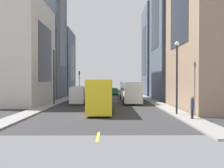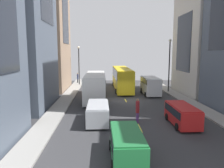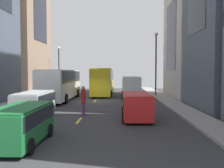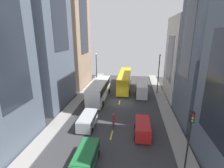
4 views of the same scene
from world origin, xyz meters
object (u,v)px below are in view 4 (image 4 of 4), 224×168
car_red_0 (143,127)px  car_green_1 (86,156)px  car_silver_2 (88,120)px  streetcar_yellow (125,79)px  traffic_light_near_corner (190,131)px  city_bus_white (99,89)px  delivery_van_white (142,89)px  pedestrian_walking_far (114,121)px  pedestrian_waiting_curb (97,74)px

car_red_0 → car_green_1: size_ratio=1.04×
car_red_0 → car_silver_2: 7.23m
car_silver_2 → streetcar_yellow: bearing=78.0°
car_silver_2 → car_red_0: bearing=-7.6°
traffic_light_near_corner → city_bus_white: bearing=123.9°
city_bus_white → car_red_0: (7.67, -11.04, -1.00)m
delivery_van_white → city_bus_white: bearing=-162.8°
delivery_van_white → car_red_0: bearing=-91.3°
streetcar_yellow → traffic_light_near_corner: 25.31m
car_red_0 → streetcar_yellow: bearing=100.3°
pedestrian_walking_far → pedestrian_waiting_curb: (-7.92, 25.19, 0.08)m
streetcar_yellow → car_red_0: bearing=-79.7°
car_silver_2 → pedestrian_waiting_curb: 25.49m
city_bus_white → streetcar_yellow: streetcar_yellow is taller
car_green_1 → pedestrian_waiting_curb: (-6.19, 31.89, 0.26)m
city_bus_white → pedestrian_walking_far: (3.99, -10.17, -0.85)m
delivery_van_white → car_silver_2: size_ratio=1.18×
car_green_1 → delivery_van_white: bearing=73.6°
streetcar_yellow → car_red_0: (3.40, -18.71, -1.12)m
car_silver_2 → traffic_light_near_corner: size_ratio=0.76×
car_red_0 → pedestrian_waiting_curb: pedestrian_waiting_curb is taller
car_silver_2 → pedestrian_walking_far: pedestrian_walking_far is taller
pedestrian_waiting_curb → city_bus_white: bearing=152.5°
streetcar_yellow → traffic_light_near_corner: (6.88, -24.27, 2.05)m
city_bus_white → pedestrian_walking_far: 10.96m
traffic_light_near_corner → streetcar_yellow: bearing=105.8°
streetcar_yellow → delivery_van_white: (3.71, -5.21, -0.61)m
city_bus_white → delivery_van_white: size_ratio=2.12×
city_bus_white → streetcar_yellow: 8.77m
car_silver_2 → pedestrian_walking_far: bearing=-1.5°
delivery_van_white → car_silver_2: 14.61m
streetcar_yellow → car_silver_2: bearing=-102.0°
car_red_0 → pedestrian_walking_far: pedestrian_walking_far is taller
car_red_0 → traffic_light_near_corner: traffic_light_near_corner is taller
delivery_van_white → pedestrian_waiting_curb: delivery_van_white is taller
traffic_light_near_corner → pedestrian_walking_far: bearing=138.1°
pedestrian_walking_far → pedestrian_waiting_curb: pedestrian_walking_far is taller
pedestrian_waiting_curb → car_green_1: bearing=148.9°
pedestrian_walking_far → city_bus_white: bearing=60.0°
car_green_1 → car_silver_2: 7.01m
car_green_1 → car_red_0: bearing=47.2°
city_bus_white → car_green_1: bearing=-82.4°
car_red_0 → car_green_1: bearing=-132.8°
delivery_van_white → car_green_1: (-5.71, -19.33, -0.54)m
city_bus_white → streetcar_yellow: bearing=60.9°
car_red_0 → pedestrian_waiting_curb: (-11.60, 26.06, 0.23)m
city_bus_white → delivery_van_white: (7.97, 2.46, -0.50)m
streetcar_yellow → pedestrian_waiting_curb: (-8.19, 7.35, -0.89)m
city_bus_white → car_red_0: city_bus_white is taller
car_silver_2 → pedestrian_waiting_curb: bearing=100.0°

